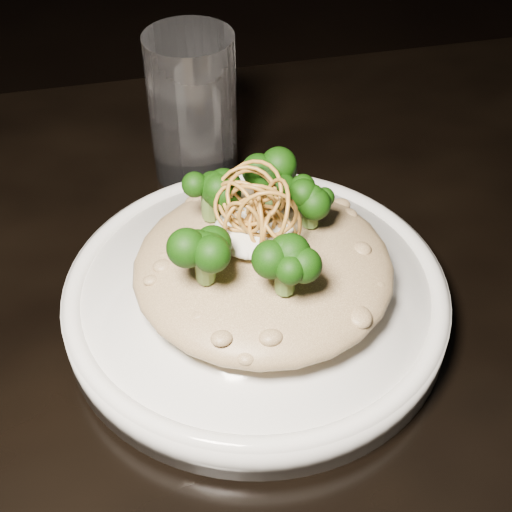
# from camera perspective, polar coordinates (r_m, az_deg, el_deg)

# --- Properties ---
(table) EXTENTS (1.10, 0.80, 0.75)m
(table) POSITION_cam_1_polar(r_m,az_deg,el_deg) (0.56, 7.26, -12.84)
(table) COLOR black
(table) RESTS_ON ground
(plate) EXTENTS (0.26, 0.26, 0.03)m
(plate) POSITION_cam_1_polar(r_m,az_deg,el_deg) (0.50, -0.00, -3.48)
(plate) COLOR white
(plate) RESTS_ON table
(risotto) EXTENTS (0.17, 0.17, 0.04)m
(risotto) POSITION_cam_1_polar(r_m,az_deg,el_deg) (0.47, 0.58, -0.83)
(risotto) COLOR brown
(risotto) RESTS_ON plate
(broccoli) EXTENTS (0.12, 0.12, 0.04)m
(broccoli) POSITION_cam_1_polar(r_m,az_deg,el_deg) (0.45, 0.31, 2.73)
(broccoli) COLOR black
(broccoli) RESTS_ON risotto
(cheese) EXTENTS (0.05, 0.05, 0.01)m
(cheese) POSITION_cam_1_polar(r_m,az_deg,el_deg) (0.46, -0.20, 1.99)
(cheese) COLOR white
(cheese) RESTS_ON risotto
(shallots) EXTENTS (0.05, 0.05, 0.03)m
(shallots) POSITION_cam_1_polar(r_m,az_deg,el_deg) (0.44, 0.12, 4.20)
(shallots) COLOR brown
(shallots) RESTS_ON cheese
(drinking_glass) EXTENTS (0.08, 0.08, 0.13)m
(drinking_glass) POSITION_cam_1_polar(r_m,az_deg,el_deg) (0.60, -5.08, 11.70)
(drinking_glass) COLOR white
(drinking_glass) RESTS_ON table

